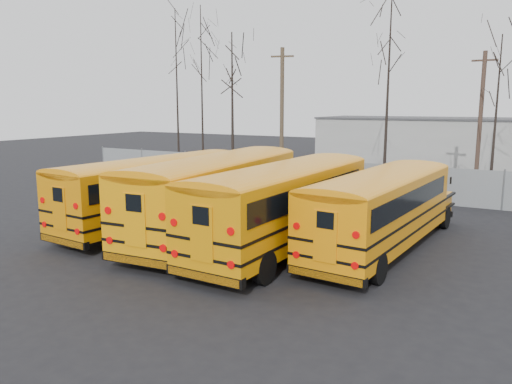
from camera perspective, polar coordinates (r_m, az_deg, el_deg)
The scene contains 14 objects.
ground at distance 19.00m, azimuth -1.30°, elevation -6.19°, with size 120.00×120.00×0.00m, color black.
fence at distance 29.51m, azimuth 10.74°, elevation 1.44°, with size 40.00×0.04×2.00m, color gray.
distant_building at distance 48.33m, azimuth 20.84°, elevation 5.42°, with size 22.00×8.00×4.00m, color #ADAEA9.
bus_a at distance 22.05m, azimuth -11.05°, elevation 0.75°, with size 3.36×11.27×3.11m.
bus_b at distance 20.06m, azimuth -4.21°, elevation 0.42°, with size 3.71×12.17×3.36m.
bus_c at distance 18.25m, azimuth 3.57°, elevation -0.76°, with size 2.98×11.62×3.23m.
bus_d at distance 18.53m, azimuth 14.37°, elevation -1.31°, with size 3.22×10.87×3.00m.
utility_pole_left at distance 36.38m, azimuth 2.97°, elevation 9.12°, with size 1.62×0.57×9.26m.
utility_pole_right at distance 34.27m, azimuth 24.25°, elevation 7.57°, with size 1.52×0.26×8.51m.
tree_0 at distance 42.94m, azimuth -9.01°, elevation 11.46°, with size 0.26×0.26×12.99m, color black.
tree_1 at distance 38.85m, azimuth -6.21°, elevation 11.37°, with size 0.26×0.26×12.54m, color black.
tree_2 at distance 35.92m, azimuth -2.72°, elevation 9.69°, with size 0.26×0.26×10.24m, color black.
tree_3 at distance 32.30m, azimuth 14.80°, elevation 10.43°, with size 0.26×0.26×11.45m, color black.
tree_4 at distance 31.27m, azimuth 25.71°, elevation 7.63°, with size 0.26×0.26×9.08m, color black.
Camera 1 is at (9.38, -15.65, 5.28)m, focal length 35.00 mm.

